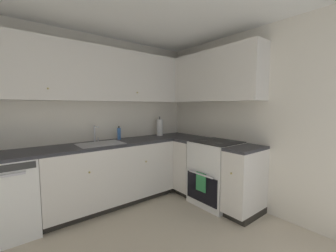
# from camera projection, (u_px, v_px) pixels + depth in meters

# --- Properties ---
(wall_back) EXTENTS (3.99, 0.05, 2.48)m
(wall_back) POSITION_uv_depth(u_px,v_px,m) (73.00, 120.00, 3.02)
(wall_back) COLOR silver
(wall_back) RESTS_ON ground_plane
(wall_right) EXTENTS (0.05, 3.43, 2.48)m
(wall_right) POSITION_uv_depth(u_px,v_px,m) (257.00, 121.00, 2.91)
(wall_right) COLOR silver
(wall_right) RESTS_ON ground_plane
(dishwasher) EXTENTS (0.60, 0.63, 0.88)m
(dishwasher) POSITION_uv_depth(u_px,v_px,m) (5.00, 197.00, 2.33)
(dishwasher) COLOR white
(dishwasher) RESTS_ON ground_plane
(lower_cabinets_back) EXTENTS (1.85, 0.62, 0.88)m
(lower_cabinets_back) POSITION_uv_depth(u_px,v_px,m) (111.00, 174.00, 3.10)
(lower_cabinets_back) COLOR silver
(lower_cabinets_back) RESTS_ON ground_plane
(countertop_back) EXTENTS (3.06, 0.60, 0.03)m
(countertop_back) POSITION_uv_depth(u_px,v_px,m) (110.00, 144.00, 3.05)
(countertop_back) COLOR #2D2D33
(countertop_back) RESTS_ON lower_cabinets_back
(lower_cabinets_right) EXTENTS (0.62, 1.27, 0.88)m
(lower_cabinets_right) POSITION_uv_depth(u_px,v_px,m) (216.00, 174.00, 3.12)
(lower_cabinets_right) COLOR silver
(lower_cabinets_right) RESTS_ON ground_plane
(countertop_right) EXTENTS (0.60, 1.27, 0.03)m
(countertop_right) POSITION_uv_depth(u_px,v_px,m) (217.00, 143.00, 3.08)
(countertop_right) COLOR #2D2D33
(countertop_right) RESTS_ON lower_cabinets_right
(oven_range) EXTENTS (0.68, 0.62, 1.07)m
(oven_range) POSITION_uv_depth(u_px,v_px,m) (217.00, 172.00, 3.13)
(oven_range) COLOR white
(oven_range) RESTS_ON ground_plane
(upper_cabinets_back) EXTENTS (2.74, 0.34, 0.75)m
(upper_cabinets_back) POSITION_uv_depth(u_px,v_px,m) (93.00, 74.00, 2.97)
(upper_cabinets_back) COLOR silver
(upper_cabinets_right) EXTENTS (0.32, 1.82, 0.75)m
(upper_cabinets_right) POSITION_uv_depth(u_px,v_px,m) (207.00, 78.00, 3.33)
(upper_cabinets_right) COLOR silver
(sink) EXTENTS (0.59, 0.40, 0.10)m
(sink) POSITION_uv_depth(u_px,v_px,m) (101.00, 147.00, 2.93)
(sink) COLOR #B7B7BC
(sink) RESTS_ON countertop_back
(faucet) EXTENTS (0.07, 0.16, 0.24)m
(faucet) POSITION_uv_depth(u_px,v_px,m) (95.00, 132.00, 3.08)
(faucet) COLOR silver
(faucet) RESTS_ON countertop_back
(soap_bottle) EXTENTS (0.05, 0.05, 0.21)m
(soap_bottle) POSITION_uv_depth(u_px,v_px,m) (119.00, 134.00, 3.32)
(soap_bottle) COLOR #3F72BF
(soap_bottle) RESTS_ON countertop_back
(paper_towel_roll) EXTENTS (0.11, 0.11, 0.35)m
(paper_towel_roll) POSITION_uv_depth(u_px,v_px,m) (160.00, 127.00, 3.78)
(paper_towel_roll) COLOR white
(paper_towel_roll) RESTS_ON countertop_back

